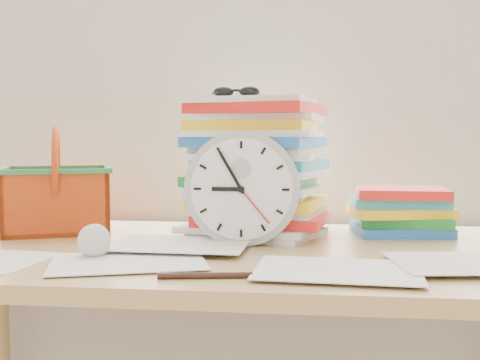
# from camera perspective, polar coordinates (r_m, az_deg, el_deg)

# --- Properties ---
(curtain) EXTENTS (2.40, 0.01, 2.50)m
(curtain) POSITION_cam_1_polar(r_m,az_deg,el_deg) (1.62, 0.48, 15.78)
(curtain) COLOR silver
(curtain) RESTS_ON room_shell
(desk) EXTENTS (1.40, 0.70, 0.75)m
(desk) POSITION_cam_1_polar(r_m,az_deg,el_deg) (1.24, -1.46, -9.78)
(desk) COLOR tan
(desk) RESTS_ON ground
(paper_stack) EXTENTS (0.37, 0.33, 0.31)m
(paper_stack) POSITION_cam_1_polar(r_m,az_deg,el_deg) (1.36, 1.60, 1.23)
(paper_stack) COLOR white
(paper_stack) RESTS_ON desk
(clock) EXTENTS (0.24, 0.05, 0.24)m
(clock) POSITION_cam_1_polar(r_m,az_deg,el_deg) (1.24, 0.25, -0.77)
(clock) COLOR #AAACAE
(clock) RESTS_ON desk
(sunglasses) EXTENTS (0.13, 0.11, 0.03)m
(sunglasses) POSITION_cam_1_polar(r_m,az_deg,el_deg) (1.35, -0.35, 8.37)
(sunglasses) COLOR black
(sunglasses) RESTS_ON paper_stack
(book_stack) EXTENTS (0.27, 0.22, 0.11)m
(book_stack) POSITION_cam_1_polar(r_m,az_deg,el_deg) (1.42, 15.48, -2.90)
(book_stack) COLOR white
(book_stack) RESTS_ON desk
(basket) EXTENTS (0.30, 0.27, 0.24)m
(basket) POSITION_cam_1_polar(r_m,az_deg,el_deg) (1.46, -16.98, -0.07)
(basket) COLOR #E04F15
(basket) RESTS_ON desk
(crumpled_ball) EXTENTS (0.06, 0.06, 0.06)m
(crumpled_ball) POSITION_cam_1_polar(r_m,az_deg,el_deg) (1.15, -13.69, -5.60)
(crumpled_ball) COLOR white
(crumpled_ball) RESTS_ON desk
(pen) EXTENTS (0.15, 0.03, 0.01)m
(pen) POSITION_cam_1_polar(r_m,az_deg,el_deg) (0.96, -3.32, -9.03)
(pen) COLOR black
(pen) RESTS_ON desk
(scattered_papers) EXTENTS (1.26, 0.42, 0.02)m
(scattered_papers) POSITION_cam_1_polar(r_m,az_deg,el_deg) (1.22, -1.47, -6.10)
(scattered_papers) COLOR white
(scattered_papers) RESTS_ON desk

